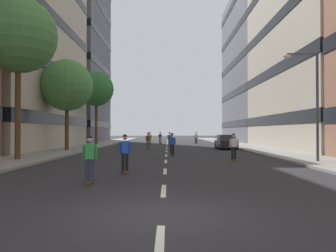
% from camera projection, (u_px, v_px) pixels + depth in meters
% --- Properties ---
extents(ground_plane, '(182.00, 182.00, 0.00)m').
position_uv_depth(ground_plane, '(168.00, 147.00, 37.86)').
color(ground_plane, '#28282B').
extents(sidewalk_left, '(3.97, 83.42, 0.14)m').
position_uv_depth(sidewalk_left, '(94.00, 145.00, 41.69)').
color(sidewalk_left, gray).
rests_on(sidewalk_left, ground_plane).
extents(sidewalk_right, '(3.97, 83.42, 0.14)m').
position_uv_depth(sidewalk_right, '(242.00, 145.00, 41.61)').
color(sidewalk_right, gray).
rests_on(sidewalk_right, ground_plane).
extents(lane_markings, '(0.16, 72.20, 0.01)m').
position_uv_depth(lane_markings, '(168.00, 146.00, 40.52)').
color(lane_markings, silver).
rests_on(lane_markings, ground_plane).
extents(building_left_far, '(17.43, 17.02, 30.47)m').
position_uv_depth(building_left_far, '(54.00, 55.00, 57.22)').
color(building_left_far, slate).
rests_on(building_left_far, ground_plane).
extents(building_right_far, '(17.43, 21.97, 26.04)m').
position_uv_depth(building_right_far, '(283.00, 67.00, 57.04)').
color(building_right_far, slate).
rests_on(building_right_far, ground_plane).
extents(parked_car_near, '(1.82, 4.40, 1.52)m').
position_uv_depth(parked_car_near, '(227.00, 142.00, 34.47)').
color(parked_car_near, black).
rests_on(parked_car_near, ground_plane).
extents(street_tree_near, '(4.89, 4.89, 8.56)m').
position_uv_depth(street_tree_near, '(68.00, 86.00, 30.92)').
color(street_tree_near, '#4C3823').
rests_on(street_tree_near, sidewalk_left).
extents(street_tree_mid, '(4.89, 4.89, 10.40)m').
position_uv_depth(street_tree_mid, '(20.00, 35.00, 20.88)').
color(street_tree_mid, '#4C3823').
rests_on(street_tree_mid, sidewalk_left).
extents(street_tree_far, '(4.61, 4.61, 9.70)m').
position_uv_depth(street_tree_far, '(98.00, 89.00, 43.57)').
color(street_tree_far, '#4C3823').
rests_on(street_tree_far, sidewalk_left).
extents(streetlamp_right, '(2.13, 0.30, 6.50)m').
position_uv_depth(streetlamp_right, '(313.00, 94.00, 19.37)').
color(streetlamp_right, '#3F3F44').
rests_on(streetlamp_right, sidewalk_right).
extents(skater_0, '(0.56, 0.92, 1.78)m').
position_uv_depth(skater_0, '(149.00, 140.00, 34.01)').
color(skater_0, brown).
rests_on(skater_0, ground_plane).
extents(skater_1, '(0.57, 0.92, 1.78)m').
position_uv_depth(skater_1, '(173.00, 143.00, 25.16)').
color(skater_1, brown).
rests_on(skater_1, ground_plane).
extents(skater_2, '(0.55, 0.92, 1.78)m').
position_uv_depth(skater_2, '(91.00, 157.00, 11.97)').
color(skater_2, brown).
rests_on(skater_2, ground_plane).
extents(skater_3, '(0.55, 0.91, 1.78)m').
position_uv_depth(skater_3, '(151.00, 137.00, 45.35)').
color(skater_3, brown).
rests_on(skater_3, ground_plane).
extents(skater_4, '(0.54, 0.91, 1.78)m').
position_uv_depth(skater_4, '(235.00, 145.00, 21.06)').
color(skater_4, brown).
rests_on(skater_4, ground_plane).
extents(skater_5, '(0.54, 0.91, 1.78)m').
position_uv_depth(skater_5, '(171.00, 139.00, 39.34)').
color(skater_5, brown).
rests_on(skater_5, ground_plane).
extents(skater_6, '(0.57, 0.92, 1.78)m').
position_uv_depth(skater_6, '(197.00, 137.00, 48.46)').
color(skater_6, brown).
rests_on(skater_6, ground_plane).
extents(skater_7, '(0.57, 0.92, 1.78)m').
position_uv_depth(skater_7, '(126.00, 151.00, 15.01)').
color(skater_7, brown).
rests_on(skater_7, ground_plane).
extents(skater_8, '(0.57, 0.92, 1.78)m').
position_uv_depth(skater_8, '(161.00, 137.00, 48.13)').
color(skater_8, brown).
rests_on(skater_8, ground_plane).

